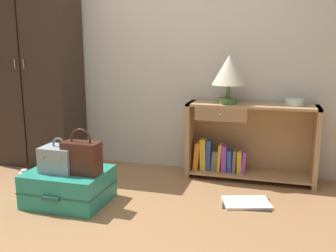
{
  "coord_description": "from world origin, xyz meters",
  "views": [
    {
      "loc": [
        1.04,
        -2.12,
        1.2
      ],
      "look_at": [
        0.19,
        0.85,
        0.55
      ],
      "focal_mm": 40.05,
      "sensor_mm": 36.0,
      "label": 1
    }
  ],
  "objects_px": {
    "bowl": "(295,102)",
    "open_book_on_floor": "(247,203)",
    "handbag": "(82,157)",
    "wardrobe": "(34,63)",
    "table_lamp": "(229,72)",
    "train_case": "(59,159)",
    "bookshelf": "(243,143)",
    "bottle": "(25,183)",
    "suitcase_large": "(69,186)"
  },
  "relations": [
    {
      "from": "open_book_on_floor",
      "to": "wardrobe",
      "type": "bearing_deg",
      "value": 166.77
    },
    {
      "from": "table_lamp",
      "to": "wardrobe",
      "type": "bearing_deg",
      "value": -178.56
    },
    {
      "from": "suitcase_large",
      "to": "train_case",
      "type": "xyz_separation_m",
      "value": [
        -0.05,
        -0.03,
        0.23
      ]
    },
    {
      "from": "bookshelf",
      "to": "train_case",
      "type": "distance_m",
      "value": 1.63
    },
    {
      "from": "bookshelf",
      "to": "table_lamp",
      "type": "relative_size",
      "value": 2.66
    },
    {
      "from": "open_book_on_floor",
      "to": "bookshelf",
      "type": "bearing_deg",
      "value": 98.35
    },
    {
      "from": "wardrobe",
      "to": "table_lamp",
      "type": "distance_m",
      "value": 1.96
    },
    {
      "from": "bowl",
      "to": "train_case",
      "type": "distance_m",
      "value": 2.03
    },
    {
      "from": "handbag",
      "to": "open_book_on_floor",
      "type": "relative_size",
      "value": 0.85
    },
    {
      "from": "wardrobe",
      "to": "open_book_on_floor",
      "type": "distance_m",
      "value": 2.48
    },
    {
      "from": "suitcase_large",
      "to": "handbag",
      "type": "bearing_deg",
      "value": -13.29
    },
    {
      "from": "bookshelf",
      "to": "bowl",
      "type": "distance_m",
      "value": 0.58
    },
    {
      "from": "suitcase_large",
      "to": "train_case",
      "type": "relative_size",
      "value": 2.28
    },
    {
      "from": "table_lamp",
      "to": "open_book_on_floor",
      "type": "relative_size",
      "value": 1.05
    },
    {
      "from": "open_book_on_floor",
      "to": "bottle",
      "type": "bearing_deg",
      "value": -169.59
    },
    {
      "from": "handbag",
      "to": "table_lamp",
      "type": "bearing_deg",
      "value": 44.43
    },
    {
      "from": "wardrobe",
      "to": "bottle",
      "type": "xyz_separation_m",
      "value": [
        0.43,
        -0.84,
        -0.94
      ]
    },
    {
      "from": "wardrobe",
      "to": "table_lamp",
      "type": "height_order",
      "value": "wardrobe"
    },
    {
      "from": "table_lamp",
      "to": "suitcase_large",
      "type": "height_order",
      "value": "table_lamp"
    },
    {
      "from": "open_book_on_floor",
      "to": "handbag",
      "type": "bearing_deg",
      "value": -162.41
    },
    {
      "from": "bookshelf",
      "to": "table_lamp",
      "type": "distance_m",
      "value": 0.66
    },
    {
      "from": "wardrobe",
      "to": "handbag",
      "type": "distance_m",
      "value": 1.49
    },
    {
      "from": "bookshelf",
      "to": "open_book_on_floor",
      "type": "distance_m",
      "value": 0.69
    },
    {
      "from": "bookshelf",
      "to": "train_case",
      "type": "bearing_deg",
      "value": -143.46
    },
    {
      "from": "suitcase_large",
      "to": "train_case",
      "type": "height_order",
      "value": "train_case"
    },
    {
      "from": "wardrobe",
      "to": "train_case",
      "type": "bearing_deg",
      "value": -48.26
    },
    {
      "from": "bottle",
      "to": "train_case",
      "type": "bearing_deg",
      "value": -7.91
    },
    {
      "from": "train_case",
      "to": "bookshelf",
      "type": "bearing_deg",
      "value": 36.54
    },
    {
      "from": "table_lamp",
      "to": "train_case",
      "type": "distance_m",
      "value": 1.62
    },
    {
      "from": "suitcase_large",
      "to": "bottle",
      "type": "distance_m",
      "value": 0.42
    },
    {
      "from": "bowl",
      "to": "bottle",
      "type": "xyz_separation_m",
      "value": [
        -2.11,
        -0.93,
        -0.63
      ]
    },
    {
      "from": "bookshelf",
      "to": "handbag",
      "type": "height_order",
      "value": "bookshelf"
    },
    {
      "from": "suitcase_large",
      "to": "open_book_on_floor",
      "type": "bearing_deg",
      "value": 14.49
    },
    {
      "from": "bowl",
      "to": "bottle",
      "type": "bearing_deg",
      "value": -156.12
    },
    {
      "from": "wardrobe",
      "to": "handbag",
      "type": "xyz_separation_m",
      "value": [
        0.99,
        -0.9,
        -0.66
      ]
    },
    {
      "from": "bowl",
      "to": "open_book_on_floor",
      "type": "bearing_deg",
      "value": -118.91
    },
    {
      "from": "bookshelf",
      "to": "bowl",
      "type": "height_order",
      "value": "bowl"
    },
    {
      "from": "table_lamp",
      "to": "handbag",
      "type": "xyz_separation_m",
      "value": [
        -0.97,
        -0.95,
        -0.6
      ]
    },
    {
      "from": "handbag",
      "to": "open_book_on_floor",
      "type": "xyz_separation_m",
      "value": [
        1.21,
        0.38,
        -0.38
      ]
    },
    {
      "from": "bookshelf",
      "to": "handbag",
      "type": "relative_size",
      "value": 3.3
    },
    {
      "from": "bottle",
      "to": "open_book_on_floor",
      "type": "relative_size",
      "value": 0.54
    },
    {
      "from": "bookshelf",
      "to": "bottle",
      "type": "relative_size",
      "value": 5.2
    },
    {
      "from": "train_case",
      "to": "open_book_on_floor",
      "type": "height_order",
      "value": "train_case"
    },
    {
      "from": "wardrobe",
      "to": "bookshelf",
      "type": "bearing_deg",
      "value": 2.15
    },
    {
      "from": "bookshelf",
      "to": "table_lamp",
      "type": "bearing_deg",
      "value": -168.84
    },
    {
      "from": "table_lamp",
      "to": "handbag",
      "type": "bearing_deg",
      "value": -135.57
    },
    {
      "from": "bowl",
      "to": "handbag",
      "type": "relative_size",
      "value": 0.47
    },
    {
      "from": "train_case",
      "to": "handbag",
      "type": "relative_size",
      "value": 0.76
    },
    {
      "from": "bookshelf",
      "to": "bottle",
      "type": "xyz_separation_m",
      "value": [
        -1.68,
        -0.92,
        -0.24
      ]
    },
    {
      "from": "table_lamp",
      "to": "bottle",
      "type": "distance_m",
      "value": 1.98
    }
  ]
}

